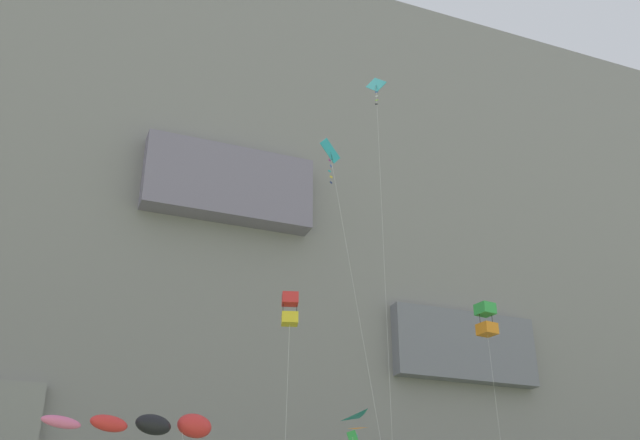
# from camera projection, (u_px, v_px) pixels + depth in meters

# --- Properties ---
(cliff_face) EXTENTS (180.00, 24.25, 58.25)m
(cliff_face) POSITION_uv_depth(u_px,v_px,m) (194.00, 269.00, 69.23)
(cliff_face) COLOR gray
(cliff_face) RESTS_ON ground
(kite_delta_mid_left) EXTENTS (1.66, 6.69, 9.55)m
(kite_delta_mid_left) POSITION_uv_depth(u_px,v_px,m) (342.00, 436.00, 34.67)
(kite_delta_mid_left) COLOR teal
(kite_delta_mid_left) RESTS_ON ground
(kite_box_low_center) EXTENTS (2.52, 3.86, 17.52)m
(kite_box_low_center) POSITION_uv_depth(u_px,v_px,m) (486.00, 320.00, 42.35)
(kite_box_low_center) COLOR green
(kite_box_low_center) RESTS_ON ground
(kite_windsock_high_center) EXTENTS (6.15, 3.91, 8.75)m
(kite_windsock_high_center) POSITION_uv_depth(u_px,v_px,m) (157.00, 425.00, 25.69)
(kite_windsock_high_center) COLOR red
(kite_windsock_high_center) RESTS_ON ground
(kite_diamond_high_right) EXTENTS (2.18, 5.77, 26.24)m
(kite_diamond_high_right) POSITION_uv_depth(u_px,v_px,m) (333.00, 169.00, 41.50)
(kite_diamond_high_right) COLOR teal
(kite_diamond_high_right) RESTS_ON ground
(kite_diamond_mid_center) EXTENTS (3.18, 6.21, 33.61)m
(kite_diamond_mid_center) POSITION_uv_depth(u_px,v_px,m) (377.00, 112.00, 47.52)
(kite_diamond_mid_center) COLOR teal
(kite_diamond_mid_center) RESTS_ON ground
(kite_box_front_field) EXTENTS (1.20, 1.88, 14.60)m
(kite_box_front_field) POSITION_uv_depth(u_px,v_px,m) (290.00, 310.00, 32.15)
(kite_box_front_field) COLOR red
(kite_box_front_field) RESTS_ON ground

